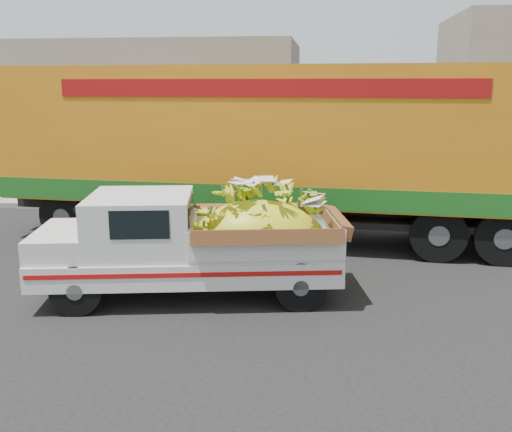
# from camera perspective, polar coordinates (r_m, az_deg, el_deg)

# --- Properties ---
(ground) EXTENTS (100.00, 100.00, 0.00)m
(ground) POSITION_cam_1_polar(r_m,az_deg,el_deg) (9.27, -7.74, -8.75)
(ground) COLOR black
(ground) RESTS_ON ground
(curb) EXTENTS (60.00, 0.25, 0.15)m
(curb) POSITION_cam_1_polar(r_m,az_deg,el_deg) (15.42, -1.60, 0.51)
(curb) COLOR gray
(curb) RESTS_ON ground
(sidewalk) EXTENTS (60.00, 4.00, 0.14)m
(sidewalk) POSITION_cam_1_polar(r_m,az_deg,el_deg) (17.46, -0.57, 1.98)
(sidewalk) COLOR gray
(sidewalk) RESTS_ON ground
(building_left) EXTENTS (18.00, 6.00, 5.00)m
(building_left) POSITION_cam_1_polar(r_m,az_deg,el_deg) (25.10, -17.42, 10.36)
(building_left) COLOR gray
(building_left) RESTS_ON ground
(pickup_truck) EXTENTS (5.08, 2.58, 1.70)m
(pickup_truck) POSITION_cam_1_polar(r_m,az_deg,el_deg) (9.36, -4.45, -2.54)
(pickup_truck) COLOR black
(pickup_truck) RESTS_ON ground
(semi_trailer) EXTENTS (12.04, 3.39, 3.80)m
(semi_trailer) POSITION_cam_1_polar(r_m,az_deg,el_deg) (12.55, 1.72, 7.10)
(semi_trailer) COLOR black
(semi_trailer) RESTS_ON ground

